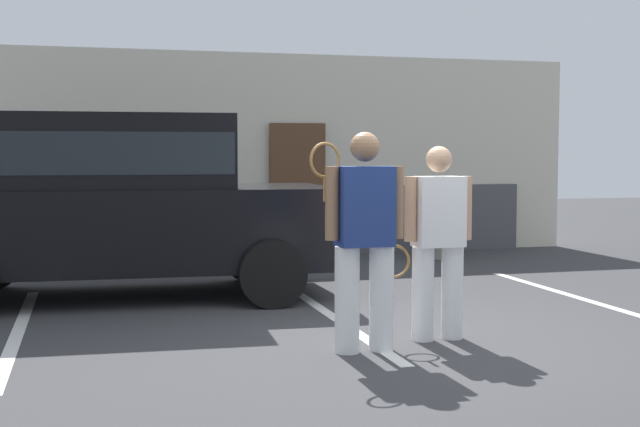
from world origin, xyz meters
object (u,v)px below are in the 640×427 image
at_px(parked_suv, 112,197).
at_px(tennis_player_woman, 438,240).
at_px(tennis_player_man, 364,238).
at_px(potted_plant_by_porch, 442,231).

xyz_separation_m(parked_suv, tennis_player_woman, (2.67, -2.93, -0.27)).
relative_size(tennis_player_man, potted_plant_by_porch, 2.33).
bearing_deg(tennis_player_woman, tennis_player_man, 17.96).
height_order(tennis_player_man, potted_plant_by_porch, tennis_player_man).
height_order(tennis_player_woman, potted_plant_by_porch, tennis_player_woman).
xyz_separation_m(parked_suv, potted_plant_by_porch, (5.00, 2.34, -0.72)).
bearing_deg(parked_suv, tennis_player_woman, -44.46).
distance_m(parked_suv, tennis_player_woman, 3.97).
distance_m(parked_suv, potted_plant_by_porch, 5.57).
xyz_separation_m(tennis_player_man, tennis_player_woman, (0.76, 0.27, -0.07)).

